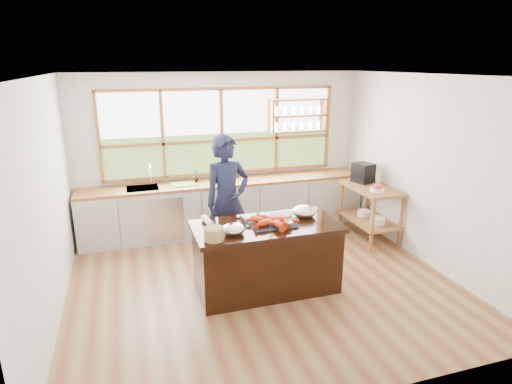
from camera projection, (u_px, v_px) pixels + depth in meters
name	position (u px, v px, depth m)	size (l,w,h in m)	color
ground_plane	(261.00, 281.00, 5.80)	(5.00, 5.00, 0.00)	olive
room_shell	(252.00, 147.00, 5.77)	(5.02, 4.52, 2.71)	white
back_counter	(226.00, 206.00, 7.44)	(4.90, 0.63, 0.90)	beige
right_shelf_unit	(371.00, 204.00, 7.07)	(0.62, 1.10, 0.90)	olive
island	(266.00, 257.00, 5.49)	(1.85, 0.90, 0.90)	black
cook	(227.00, 201.00, 6.10)	(0.69, 0.46, 1.90)	#181D38
potted_plant	(196.00, 176.00, 7.19)	(0.13, 0.09, 0.24)	slate
cutting_board	(184.00, 184.00, 7.10)	(0.40, 0.30, 0.01)	green
espresso_machine	(363.00, 173.00, 7.21)	(0.28, 0.30, 0.32)	black
wine_bottle	(379.00, 180.00, 6.86)	(0.07, 0.07, 0.28)	#A5AC4F
fruit_bowl	(378.00, 188.00, 6.74)	(0.24, 0.24, 0.11)	white
slate_board	(272.00, 224.00, 5.33)	(0.55, 0.40, 0.02)	black
lobster_pile	(272.00, 221.00, 5.31)	(0.55, 0.48, 0.08)	red
mixing_bowl_left	(233.00, 229.00, 5.06)	(0.28, 0.28, 0.13)	silver
mixing_bowl_right	(304.00, 211.00, 5.62)	(0.32, 0.32, 0.15)	silver
wine_glass	(290.00, 220.00, 5.06)	(0.08, 0.08, 0.22)	white
wicker_basket	(214.00, 234.00, 4.87)	(0.23, 0.23, 0.15)	tan
parchment_roll	(208.00, 221.00, 5.36)	(0.08, 0.08, 0.30)	white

